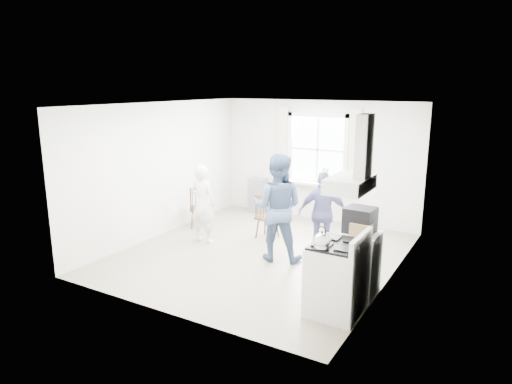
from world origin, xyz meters
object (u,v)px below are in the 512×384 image
Objects in this scene: stereo_stack at (360,220)px; person_left at (203,204)px; windsor_chair_b at (265,212)px; person_mid at (277,207)px; gas_stove at (337,278)px; person_right at (323,213)px; low_cabinet at (359,263)px; windsor_chair_a at (199,203)px.

stereo_stack is 3.27m from person_left.
windsor_chair_b is 1.10m from person_mid.
windsor_chair_b is at bearing 149.64° from stereo_stack.
stereo_stack is at bearing 86.94° from gas_stove.
person_mid reaches higher than gas_stove.
person_right is (-0.98, 1.92, 0.25)m from gas_stove.
person_right is (1.24, -0.14, 0.19)m from windsor_chair_b.
gas_stove is 0.70m from low_cabinet.
windsor_chair_a is at bearing 161.60° from stereo_stack.
stereo_stack is 2.68m from windsor_chair_b.
gas_stove is at bearing 124.92° from person_mid.
windsor_chair_a is (-3.79, 1.26, -0.54)m from stereo_stack.
windsor_chair_b is 1.19m from person_left.
low_cabinet reaches higher than windsor_chair_a.
gas_stove is 3.44m from person_left.
windsor_chair_a is 2.78m from person_right.
low_cabinet is 3.30m from person_left.
person_mid is at bearing -18.07° from windsor_chair_a.
person_mid is (2.20, -0.72, 0.38)m from windsor_chair_a.
windsor_chair_a is at bearing -22.29° from person_right.
low_cabinet is at bearing 109.87° from person_right.
person_left is at bearing 168.75° from low_cabinet.
low_cabinet is 0.49× the size of person_mid.
person_mid reaches higher than low_cabinet.
low_cabinet is at bearing -30.57° from windsor_chair_b.
stereo_stack is at bearing -30.36° from windsor_chair_b.
person_left is at bearing -142.24° from windsor_chair_b.
person_right reaches higher than gas_stove.
windsor_chair_a is 0.60× the size of person_right.
stereo_stack is (0.04, 0.73, 0.59)m from gas_stove.
stereo_stack reaches higher than gas_stove.
stereo_stack is at bearing -18.40° from windsor_chair_a.
gas_stove is at bearing 156.08° from person_left.
person_right is at bearing 130.61° from stereo_stack.
stereo_stack is (-0.03, 0.03, 0.63)m from low_cabinet.
low_cabinet is at bearing 84.32° from gas_stove.
low_cabinet is 4.03m from windsor_chair_a.
low_cabinet reaches higher than windsor_chair_b.
low_cabinet is (0.07, 0.70, -0.03)m from gas_stove.
windsor_chair_a is 0.91m from person_left.
low_cabinet is 2.67m from windsor_chair_b.
person_mid reaches higher than person_left.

